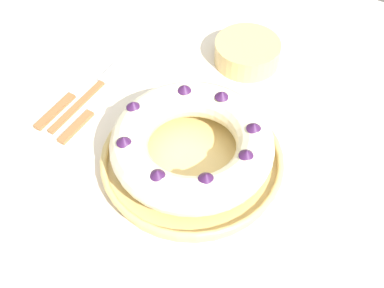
% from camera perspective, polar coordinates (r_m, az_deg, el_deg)
% --- Properties ---
extents(dining_table, '(1.42, 1.26, 0.74)m').
position_cam_1_polar(dining_table, '(1.01, -0.55, -3.81)').
color(dining_table, beige).
rests_on(dining_table, ground_plane).
extents(serving_dish, '(0.32, 0.32, 0.03)m').
position_cam_1_polar(serving_dish, '(0.93, -0.00, -1.85)').
color(serving_dish, tan).
rests_on(serving_dish, dining_table).
extents(bundt_cake, '(0.28, 0.28, 0.07)m').
position_cam_1_polar(bundt_cake, '(0.89, -0.00, 0.02)').
color(bundt_cake, beige).
rests_on(bundt_cake, serving_dish).
extents(fork, '(0.02, 0.22, 0.01)m').
position_cam_1_polar(fork, '(1.08, -10.57, 5.53)').
color(fork, '#936038').
rests_on(fork, dining_table).
extents(serving_knife, '(0.02, 0.23, 0.01)m').
position_cam_1_polar(serving_knife, '(1.08, -12.78, 4.97)').
color(serving_knife, '#936038').
rests_on(serving_knife, dining_table).
extents(cake_knife, '(0.02, 0.20, 0.01)m').
position_cam_1_polar(cake_knife, '(1.04, -10.87, 3.22)').
color(cake_knife, '#936038').
rests_on(cake_knife, dining_table).
extents(side_bowl, '(0.13, 0.13, 0.05)m').
position_cam_1_polar(side_bowl, '(1.12, 5.91, 9.71)').
color(side_bowl, tan).
rests_on(side_bowl, dining_table).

